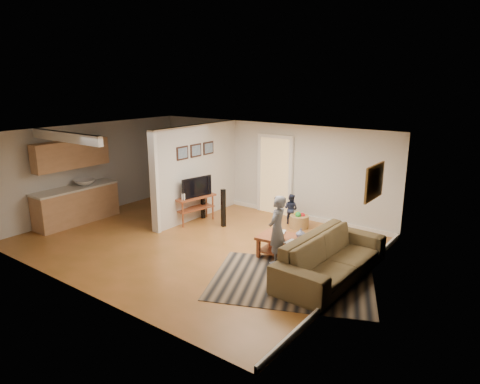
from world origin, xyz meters
name	(u,v)px	position (x,y,z in m)	size (l,w,h in m)	color
ground	(196,241)	(0.00, 0.00, 0.00)	(7.50, 7.50, 0.00)	brown
room_shell	(174,171)	(-1.07, 0.43, 1.46)	(7.54, 6.02, 2.52)	beige
area_rug	(292,281)	(2.81, -0.46, 0.01)	(2.95, 2.15, 0.01)	black
sofa	(331,277)	(3.30, 0.16, 0.00)	(2.74, 1.07, 0.80)	#4A3C25
coffee_table	(288,242)	(2.20, 0.41, 0.36)	(1.24, 0.80, 0.70)	maroon
tv_console	(195,199)	(-0.94, 1.02, 0.64)	(0.63, 1.18, 0.97)	maroon
speaker_left	(223,208)	(-0.14, 1.20, 0.49)	(0.10, 0.10, 0.98)	black
speaker_right	(203,202)	(-1.00, 1.40, 0.44)	(0.09, 0.09, 0.88)	black
toy_basket	(299,221)	(1.46, 2.26, 0.18)	(0.48, 0.48, 0.43)	#A87748
child	(276,262)	(2.12, 0.10, 0.00)	(0.52, 0.34, 1.42)	slate
toddler	(290,223)	(1.13, 2.41, 0.00)	(0.39, 0.30, 0.80)	#212845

